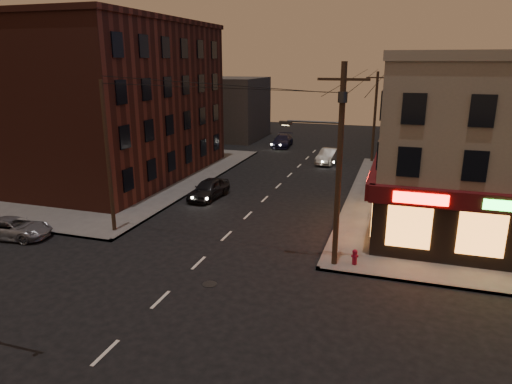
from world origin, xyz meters
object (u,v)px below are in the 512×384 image
at_px(sedan_near, 209,189).
at_px(sedan_mid, 329,156).
at_px(sedan_far, 282,141).
at_px(suv_cross, 14,228).
at_px(fire_hydrant, 355,256).

height_order(sedan_near, sedan_mid, sedan_near).
height_order(sedan_near, sedan_far, sedan_near).
relative_size(sedan_near, sedan_mid, 0.97).
bearing_deg(sedan_near, suv_cross, -119.83).
xyz_separation_m(suv_cross, fire_hydrant, (19.71, 2.11, -0.01)).
bearing_deg(sedan_far, fire_hydrant, -73.20).
bearing_deg(fire_hydrant, sedan_mid, 102.19).
bearing_deg(sedan_far, sedan_mid, -52.27).
xyz_separation_m(sedan_near, sedan_far, (-0.16, 22.89, -0.03)).
bearing_deg(sedan_mid, suv_cross, -111.40).
bearing_deg(sedan_near, fire_hydrant, -31.27).
height_order(suv_cross, fire_hydrant, suv_cross).
distance_m(suv_cross, sedan_far, 34.73).
bearing_deg(suv_cross, sedan_mid, -36.49).
bearing_deg(suv_cross, sedan_far, -20.12).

